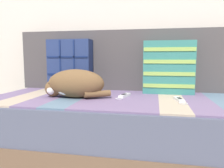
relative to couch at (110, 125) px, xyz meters
The scene contains 8 objects.
ground_plane 0.23m from the couch, 90.00° to the right, with size 14.00×14.00×0.00m, color #A89E8E.
couch is the anchor object (origin of this frame).
sofa_backrest 0.60m from the couch, 90.00° to the left, with size 1.74×0.14×0.50m.
throw_pillow_quilted 0.62m from the couch, 148.76° to the left, with size 0.36×0.14×0.42m.
throw_pillow_striped 0.62m from the couch, 30.16° to the left, with size 0.38×0.14×0.40m.
sleeping_cat 0.39m from the couch, 162.06° to the right, with size 0.47×0.22×0.20m.
game_remote_near 0.24m from the couch, ahead, with size 0.09×0.20×0.02m.
game_remote_far 0.52m from the couch, ahead, with size 0.08×0.19×0.02m.
Camera 1 is at (0.31, -1.39, 0.68)m, focal length 35.00 mm.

